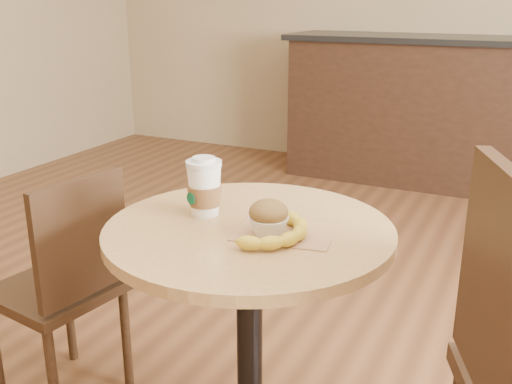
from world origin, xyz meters
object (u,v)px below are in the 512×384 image
chair_left (65,282)px  banana (282,232)px  coffee_cup (204,189)px  muffin (269,218)px  cafe_table (249,297)px

chair_left → banana: 0.84m
coffee_cup → chair_left: bearing=-158.1°
muffin → coffee_cup: bearing=164.8°
coffee_cup → banana: coffee_cup is taller
banana → coffee_cup: bearing=177.8°
muffin → chair_left: bearing=176.7°
chair_left → banana: size_ratio=3.16×
coffee_cup → banana: 0.27m
chair_left → muffin: 0.81m
chair_left → coffee_cup: bearing=100.5°
chair_left → banana: chair_left is taller
chair_left → muffin: (0.73, -0.04, 0.36)m
chair_left → banana: (0.77, -0.05, 0.33)m
coffee_cup → banana: size_ratio=0.63×
coffee_cup → cafe_table: bearing=10.3°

